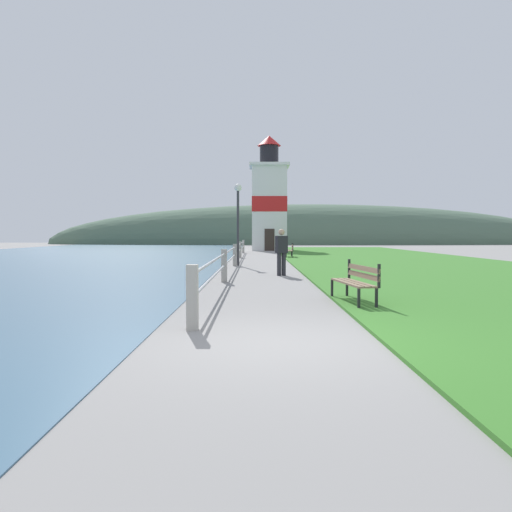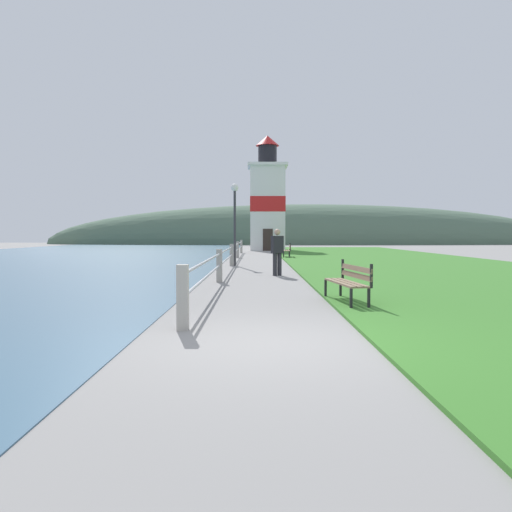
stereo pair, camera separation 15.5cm
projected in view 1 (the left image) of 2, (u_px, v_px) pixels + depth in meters
ground_plane at (278, 344)px, 7.02m from camera, size 160.00×160.00×0.00m
grass_verge at (401, 262)px, 26.43m from camera, size 12.00×58.24×0.06m
seawall_railing at (233, 253)px, 23.97m from camera, size 0.18×32.18×1.06m
park_bench_near at (355, 280)px, 10.99m from camera, size 0.72×2.01×0.94m
park_bench_midway at (289, 249)px, 32.12m from camera, size 0.55×1.85×0.94m
lighthouse at (268, 201)px, 46.59m from camera, size 3.66×3.66×10.68m
person_strolling at (280, 250)px, 18.38m from camera, size 0.48×0.38×1.72m
lamp_post at (237, 209)px, 24.07m from camera, size 0.36×0.36×3.96m
distant_hillside at (309, 244)px, 75.80m from camera, size 80.00×16.00×12.00m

